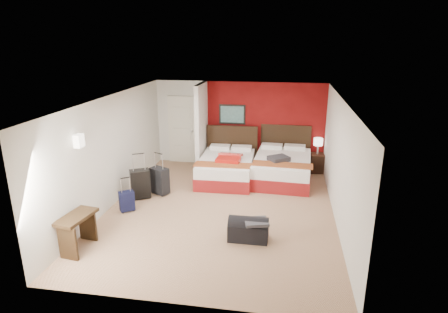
% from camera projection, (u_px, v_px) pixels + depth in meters
% --- Properties ---
extents(ground, '(6.50, 6.50, 0.00)m').
position_uv_depth(ground, '(220.00, 209.00, 8.58)').
color(ground, tan).
rests_on(ground, ground).
extents(room_walls, '(5.02, 6.52, 2.50)m').
position_uv_depth(room_walls, '(176.00, 137.00, 9.76)').
color(room_walls, silver).
rests_on(room_walls, ground).
extents(red_accent_panel, '(3.50, 0.04, 2.50)m').
position_uv_depth(red_accent_panel, '(264.00, 125.00, 11.13)').
color(red_accent_panel, maroon).
rests_on(red_accent_panel, ground).
extents(partition_wall, '(0.12, 1.20, 2.50)m').
position_uv_depth(partition_wall, '(202.00, 128.00, 10.82)').
color(partition_wall, silver).
rests_on(partition_wall, ground).
extents(entry_door, '(0.82, 0.06, 2.05)m').
position_uv_depth(entry_door, '(182.00, 130.00, 11.56)').
color(entry_door, silver).
rests_on(entry_door, ground).
extents(bed_left, '(1.47, 2.06, 0.61)m').
position_uv_depth(bed_left, '(226.00, 169.00, 10.30)').
color(bed_left, white).
rests_on(bed_left, ground).
extents(bed_right, '(1.60, 2.21, 0.64)m').
position_uv_depth(bed_right, '(282.00, 169.00, 10.25)').
color(bed_right, white).
rests_on(bed_right, ground).
extents(red_suitcase_open, '(0.67, 0.88, 0.11)m').
position_uv_depth(red_suitcase_open, '(229.00, 157.00, 10.08)').
color(red_suitcase_open, red).
rests_on(red_suitcase_open, bed_left).
extents(jacket_bundle, '(0.63, 0.60, 0.12)m').
position_uv_depth(jacket_bundle, '(279.00, 159.00, 9.87)').
color(jacket_bundle, '#36353A').
rests_on(jacket_bundle, bed_right).
extents(nightstand, '(0.44, 0.44, 0.55)m').
position_uv_depth(nightstand, '(317.00, 163.00, 10.87)').
color(nightstand, black).
rests_on(nightstand, ground).
extents(table_lamp, '(0.33, 0.33, 0.46)m').
position_uv_depth(table_lamp, '(318.00, 146.00, 10.72)').
color(table_lamp, white).
rests_on(table_lamp, nightstand).
extents(suitcase_black, '(0.54, 0.47, 0.69)m').
position_uv_depth(suitcase_black, '(140.00, 185.00, 9.07)').
color(suitcase_black, black).
rests_on(suitcase_black, ground).
extents(suitcase_charcoal, '(0.51, 0.44, 0.64)m').
position_uv_depth(suitcase_charcoal, '(160.00, 182.00, 9.33)').
color(suitcase_charcoal, black).
rests_on(suitcase_charcoal, ground).
extents(suitcase_navy, '(0.37, 0.34, 0.44)m').
position_uv_depth(suitcase_navy, '(127.00, 202.00, 8.42)').
color(suitcase_navy, black).
rests_on(suitcase_navy, ground).
extents(duffel_bag, '(0.76, 0.41, 0.38)m').
position_uv_depth(duffel_bag, '(248.00, 230.00, 7.25)').
color(duffel_bag, black).
rests_on(duffel_bag, ground).
extents(jacket_draped, '(0.52, 0.47, 0.06)m').
position_uv_depth(jacket_draped, '(256.00, 222.00, 7.11)').
color(jacket_draped, '#3C3B41').
rests_on(jacket_draped, duffel_bag).
extents(desk, '(0.51, 0.86, 0.68)m').
position_uv_depth(desk, '(78.00, 232.00, 6.88)').
color(desk, '#322010').
rests_on(desk, ground).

